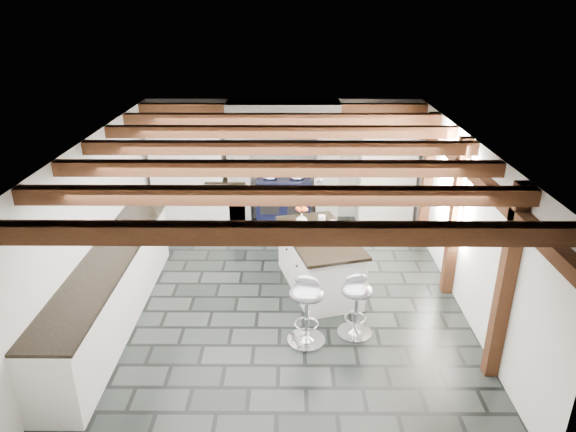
{
  "coord_description": "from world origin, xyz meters",
  "views": [
    {
      "loc": [
        0.14,
        -6.34,
        3.93
      ],
      "look_at": [
        0.1,
        0.4,
        1.1
      ],
      "focal_mm": 32.0,
      "sensor_mm": 36.0,
      "label": 1
    }
  ],
  "objects_px": {
    "bar_stool_far": "(307,303)",
    "kitchen_island": "(319,261)",
    "bar_stool_near": "(356,299)",
    "range_cooker": "(283,200)"
  },
  "relations": [
    {
      "from": "bar_stool_far",
      "to": "kitchen_island",
      "type": "bearing_deg",
      "value": 100.27
    },
    {
      "from": "kitchen_island",
      "to": "bar_stool_near",
      "type": "relative_size",
      "value": 2.28
    },
    {
      "from": "bar_stool_near",
      "to": "kitchen_island",
      "type": "bearing_deg",
      "value": 98.24
    },
    {
      "from": "range_cooker",
      "to": "bar_stool_far",
      "type": "distance_m",
      "value": 3.71
    },
    {
      "from": "kitchen_island",
      "to": "bar_stool_far",
      "type": "height_order",
      "value": "kitchen_island"
    },
    {
      "from": "bar_stool_far",
      "to": "bar_stool_near",
      "type": "bearing_deg",
      "value": 34.11
    },
    {
      "from": "range_cooker",
      "to": "bar_stool_near",
      "type": "distance_m",
      "value": 3.66
    },
    {
      "from": "kitchen_island",
      "to": "bar_stool_near",
      "type": "height_order",
      "value": "kitchen_island"
    },
    {
      "from": "range_cooker",
      "to": "bar_stool_near",
      "type": "xyz_separation_m",
      "value": [
        0.96,
        -3.53,
        0.04
      ]
    },
    {
      "from": "kitchen_island",
      "to": "bar_stool_near",
      "type": "distance_m",
      "value": 1.24
    }
  ]
}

